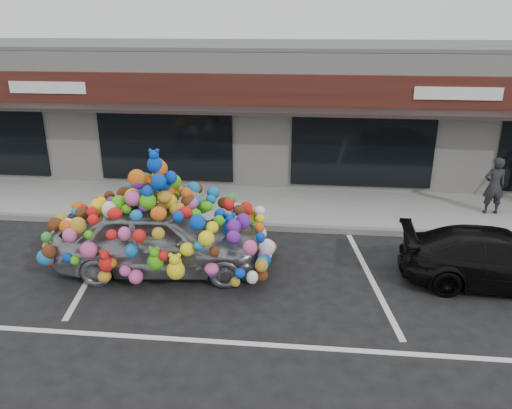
# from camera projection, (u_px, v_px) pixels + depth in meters

# --- Properties ---
(ground) EXTENTS (90.00, 90.00, 0.00)m
(ground) POSITION_uv_depth(u_px,v_px,m) (238.00, 276.00, 10.59)
(ground) COLOR black
(ground) RESTS_ON ground
(shop_building) EXTENTS (24.00, 7.20, 4.31)m
(shop_building) POSITION_uv_depth(u_px,v_px,m) (270.00, 106.00, 17.67)
(shop_building) COLOR beige
(shop_building) RESTS_ON ground
(sidewalk) EXTENTS (26.00, 3.00, 0.15)m
(sidewalk) POSITION_uv_depth(u_px,v_px,m) (257.00, 206.00, 14.28)
(sidewalk) COLOR gray
(sidewalk) RESTS_ON ground
(kerb) EXTENTS (26.00, 0.18, 0.16)m
(kerb) POSITION_uv_depth(u_px,v_px,m) (251.00, 226.00, 12.89)
(kerb) COLOR slate
(kerb) RESTS_ON ground
(parking_stripe_left) EXTENTS (0.73, 4.37, 0.01)m
(parking_stripe_left) POSITION_uv_depth(u_px,v_px,m) (97.00, 264.00, 11.08)
(parking_stripe_left) COLOR silver
(parking_stripe_left) RESTS_ON ground
(parking_stripe_mid) EXTENTS (0.73, 4.37, 0.01)m
(parking_stripe_mid) POSITION_uv_depth(u_px,v_px,m) (371.00, 278.00, 10.50)
(parking_stripe_mid) COLOR silver
(parking_stripe_mid) RESTS_ON ground
(lane_line) EXTENTS (14.00, 0.12, 0.01)m
(lane_line) POSITION_uv_depth(u_px,v_px,m) (338.00, 349.00, 8.26)
(lane_line) COLOR silver
(lane_line) RESTS_ON ground
(toy_car) EXTENTS (3.17, 4.82, 2.73)m
(toy_car) POSITION_uv_depth(u_px,v_px,m) (160.00, 230.00, 10.59)
(toy_car) COLOR #A6AAB1
(toy_car) RESTS_ON ground
(black_sedan) EXTENTS (1.78, 3.99, 1.14)m
(black_sedan) POSITION_uv_depth(u_px,v_px,m) (499.00, 259.00, 10.09)
(black_sedan) COLOR black
(black_sedan) RESTS_ON ground
(pedestrian_a) EXTENTS (0.59, 0.41, 1.56)m
(pedestrian_a) POSITION_uv_depth(u_px,v_px,m) (494.00, 186.00, 13.30)
(pedestrian_a) COLOR black
(pedestrian_a) RESTS_ON sidewalk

